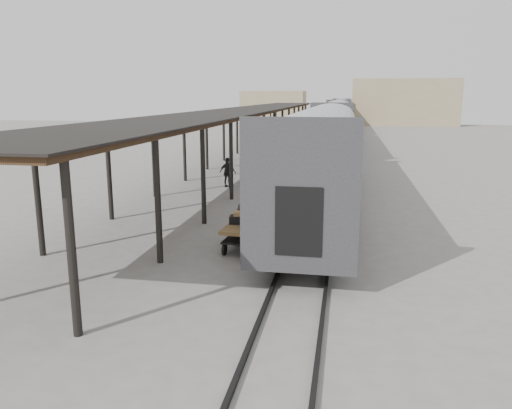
{
  "coord_description": "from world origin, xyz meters",
  "views": [
    {
      "loc": [
        4.33,
        -16.27,
        5.19
      ],
      "look_at": [
        1.49,
        -0.63,
        1.7
      ],
      "focal_mm": 35.0,
      "sensor_mm": 36.0,
      "label": 1
    }
  ],
  "objects_px": {
    "luggage_tug": "(257,158)",
    "porter": "(247,203)",
    "baggage_cart": "(247,230)",
    "pedestrian": "(228,173)"
  },
  "relations": [
    {
      "from": "porter",
      "to": "pedestrian",
      "type": "xyz_separation_m",
      "value": [
        -3.52,
        11.92,
        -0.88
      ]
    },
    {
      "from": "luggage_tug",
      "to": "porter",
      "type": "distance_m",
      "value": 21.38
    },
    {
      "from": "pedestrian",
      "to": "baggage_cart",
      "type": "bearing_deg",
      "value": 119.37
    },
    {
      "from": "porter",
      "to": "pedestrian",
      "type": "distance_m",
      "value": 12.46
    },
    {
      "from": "baggage_cart",
      "to": "pedestrian",
      "type": "height_order",
      "value": "pedestrian"
    },
    {
      "from": "luggage_tug",
      "to": "pedestrian",
      "type": "distance_m",
      "value": 9.15
    },
    {
      "from": "porter",
      "to": "baggage_cart",
      "type": "bearing_deg",
      "value": 4.01
    },
    {
      "from": "luggage_tug",
      "to": "porter",
      "type": "height_order",
      "value": "porter"
    },
    {
      "from": "luggage_tug",
      "to": "porter",
      "type": "xyz_separation_m",
      "value": [
        3.49,
        -21.06,
        1.17
      ]
    },
    {
      "from": "baggage_cart",
      "to": "porter",
      "type": "relative_size",
      "value": 1.43
    }
  ]
}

